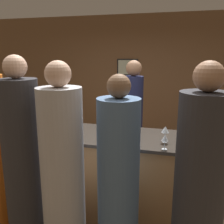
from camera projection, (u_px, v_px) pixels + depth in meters
The scene contains 17 objects.
ground_plane at pixel (103, 214), 3.21m from camera, with size 14.00×14.00×0.00m, color #4C3823.
back_wall at pixel (137, 84), 5.25m from camera, with size 8.00×0.08×2.80m.
bar_counter at pixel (103, 175), 3.09m from camera, with size 2.70×0.78×1.08m.
bartender at pixel (133, 130), 3.67m from camera, with size 0.28×0.28×1.93m.
guest_0 at pixel (118, 187), 2.21m from camera, with size 0.37×0.37×1.86m.
guest_1 at pixel (24, 170), 2.36m from camera, with size 0.36×0.36×2.01m.
guest_2 at pixel (63, 182), 2.20m from camera, with size 0.38×0.38×1.96m.
guest_3 at pixel (198, 198), 1.94m from camera, with size 0.39×0.39×1.97m.
wine_bottle_0 at pixel (115, 121), 3.12m from camera, with size 0.07×0.07×0.27m.
wine_bottle_1 at pixel (22, 115), 3.43m from camera, with size 0.08×0.08×0.29m.
wine_bottle_2 at pixel (206, 141), 2.39m from camera, with size 0.08×0.08×0.30m.
wine_glass_0 at pixel (20, 119), 3.20m from camera, with size 0.06×0.06×0.15m.
wine_glass_1 at pixel (165, 138), 2.45m from camera, with size 0.07×0.07×0.15m.
wine_glass_2 at pixel (12, 123), 2.97m from camera, with size 0.07×0.07×0.16m.
wine_glass_3 at pixel (165, 130), 2.65m from camera, with size 0.08×0.08×0.18m.
wine_glass_4 at pixel (133, 130), 2.78m from camera, with size 0.07×0.07×0.14m.
wine_glass_5 at pixel (123, 134), 2.58m from camera, with size 0.08×0.08×0.15m.
Camera 1 is at (0.84, -2.71, 2.00)m, focal length 40.00 mm.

